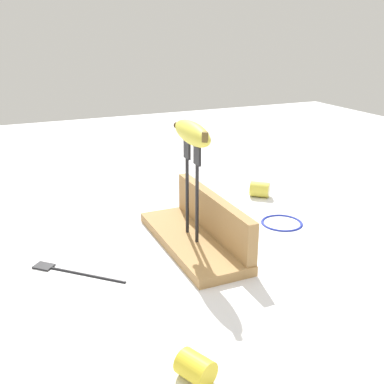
% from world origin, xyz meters
% --- Properties ---
extents(ground_plane, '(3.00, 3.00, 0.00)m').
position_xyz_m(ground_plane, '(0.00, 0.00, 0.00)').
color(ground_plane, silver).
extents(wooden_board, '(0.33, 0.12, 0.02)m').
position_xyz_m(wooden_board, '(0.00, 0.00, 0.01)').
color(wooden_board, '#A87F4C').
rests_on(wooden_board, ground).
extents(board_backstop, '(0.33, 0.02, 0.09)m').
position_xyz_m(board_backstop, '(0.00, 0.05, 0.06)').
color(board_backstop, '#A87F4C').
rests_on(board_backstop, wooden_board).
extents(fork_stand_center, '(0.08, 0.01, 0.20)m').
position_xyz_m(fork_stand_center, '(0.00, -0.00, 0.14)').
color(fork_stand_center, black).
rests_on(fork_stand_center, wooden_board).
extents(banana_raised_center, '(0.17, 0.05, 0.04)m').
position_xyz_m(banana_raised_center, '(-0.00, -0.00, 0.24)').
color(banana_raised_center, '#DBD147').
rests_on(banana_raised_center, fork_stand_center).
extents(fork_fallen_near, '(0.15, 0.15, 0.01)m').
position_xyz_m(fork_fallen_near, '(0.01, -0.26, 0.00)').
color(fork_fallen_near, black).
rests_on(fork_fallen_near, ground).
extents(banana_chunk_near, '(0.06, 0.06, 0.04)m').
position_xyz_m(banana_chunk_near, '(-0.19, 0.29, 0.02)').
color(banana_chunk_near, '#DBD147').
rests_on(banana_chunk_near, ground).
extents(banana_chunk_far, '(0.06, 0.05, 0.04)m').
position_xyz_m(banana_chunk_far, '(0.36, -0.15, 0.02)').
color(banana_chunk_far, yellow).
rests_on(banana_chunk_far, ground).
extents(wire_coil, '(0.10, 0.10, 0.01)m').
position_xyz_m(wire_coil, '(-0.02, 0.24, 0.00)').
color(wire_coil, '#1E2DA5').
rests_on(wire_coil, ground).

